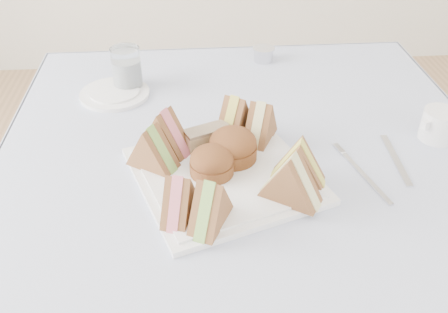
{
  "coord_description": "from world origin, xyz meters",
  "views": [
    {
      "loc": [
        -0.11,
        -0.84,
        1.33
      ],
      "look_at": [
        -0.05,
        -0.1,
        0.8
      ],
      "focal_mm": 40.0,
      "sensor_mm": 36.0,
      "label": 1
    }
  ],
  "objects": [
    {
      "name": "sandwich_br_b",
      "position": [
        -0.02,
        0.03,
        0.8
      ],
      "size": [
        0.09,
        0.11,
        0.09
      ],
      "primitive_type": null,
      "rotation": [
        0.0,
        0.0,
        -2.14
      ],
      "color": "brown",
      "rests_on": "serving_plate"
    },
    {
      "name": "table",
      "position": [
        0.0,
        0.0,
        0.37
      ],
      "size": [
        0.9,
        0.9,
        0.74
      ],
      "primitive_type": "cube",
      "color": "brown",
      "rests_on": "floor"
    },
    {
      "name": "side_plate",
      "position": [
        -0.29,
        0.24,
        0.75
      ],
      "size": [
        0.19,
        0.19,
        0.01
      ],
      "primitive_type": "cylinder",
      "rotation": [
        0.0,
        0.0,
        -0.15
      ],
      "color": "white",
      "rests_on": "tablecloth"
    },
    {
      "name": "scone_left",
      "position": [
        -0.08,
        -0.1,
        0.79
      ],
      "size": [
        0.11,
        0.11,
        0.06
      ],
      "primitive_type": "cylinder",
      "rotation": [
        0.0,
        0.0,
        0.33
      ],
      "color": "brown",
      "rests_on": "serving_plate"
    },
    {
      "name": "sandwich_fl_b",
      "position": [
        -0.09,
        -0.23,
        0.8
      ],
      "size": [
        0.08,
        0.11,
        0.09
      ],
      "primitive_type": null,
      "rotation": [
        0.0,
        0.0,
        1.11
      ],
      "color": "brown",
      "rests_on": "serving_plate"
    },
    {
      "name": "sandwich_fl_a",
      "position": [
        -0.14,
        -0.21,
        0.8
      ],
      "size": [
        0.07,
        0.1,
        0.08
      ],
      "primitive_type": null,
      "rotation": [
        0.0,
        0.0,
        1.25
      ],
      "color": "brown",
      "rests_on": "serving_plate"
    },
    {
      "name": "knife",
      "position": [
        0.29,
        -0.07,
        0.75
      ],
      "size": [
        0.02,
        0.17,
        0.0
      ],
      "primitive_type": "cube",
      "rotation": [
        0.0,
        0.0,
        -0.05
      ],
      "color": "silver",
      "rests_on": "tablecloth"
    },
    {
      "name": "pastry_slice",
      "position": [
        -0.08,
        -0.01,
        0.78
      ],
      "size": [
        0.1,
        0.07,
        0.04
      ],
      "primitive_type": "cube",
      "rotation": [
        0.0,
        0.0,
        0.4
      ],
      "color": "tan",
      "rests_on": "serving_plate"
    },
    {
      "name": "sandwich_bl_b",
      "position": [
        -0.16,
        -0.02,
        0.81
      ],
      "size": [
        0.12,
        0.1,
        0.09
      ],
      "primitive_type": null,
      "rotation": [
        0.0,
        0.0,
        2.54
      ],
      "color": "brown",
      "rests_on": "serving_plate"
    },
    {
      "name": "sandwich_fr_b",
      "position": [
        0.05,
        -0.18,
        0.81
      ],
      "size": [
        0.12,
        0.1,
        0.1
      ],
      "primitive_type": null,
      "rotation": [
        0.0,
        0.0,
        -0.58
      ],
      "color": "brown",
      "rests_on": "serving_plate"
    },
    {
      "name": "sandwich_br_a",
      "position": [
        0.03,
        0.01,
        0.8
      ],
      "size": [
        0.09,
        0.11,
        0.09
      ],
      "primitive_type": null,
      "rotation": [
        0.0,
        0.0,
        -2.03
      ],
      "color": "brown",
      "rests_on": "serving_plate"
    },
    {
      "name": "water_glass",
      "position": [
        -0.26,
        0.28,
        0.8
      ],
      "size": [
        0.08,
        0.08,
        0.1
      ],
      "primitive_type": "cylinder",
      "rotation": [
        0.0,
        0.0,
        0.13
      ],
      "color": "white",
      "rests_on": "tablecloth"
    },
    {
      "name": "creamer_jug",
      "position": [
        0.4,
        0.0,
        0.78
      ],
      "size": [
        0.1,
        0.1,
        0.07
      ],
      "primitive_type": "cylinder",
      "rotation": [
        0.0,
        0.0,
        0.42
      ],
      "color": "white",
      "rests_on": "tablecloth"
    },
    {
      "name": "serving_plate",
      "position": [
        -0.05,
        -0.1,
        0.75
      ],
      "size": [
        0.4,
        0.4,
        0.01
      ],
      "primitive_type": "cube",
      "rotation": [
        0.0,
        0.0,
        0.34
      ],
      "color": "white",
      "rests_on": "tablecloth"
    },
    {
      "name": "sandwich_bl_a",
      "position": [
        -0.19,
        -0.07,
        0.8
      ],
      "size": [
        0.11,
        0.1,
        0.09
      ],
      "primitive_type": null,
      "rotation": [
        0.0,
        0.0,
        2.54
      ],
      "color": "brown",
      "rests_on": "serving_plate"
    },
    {
      "name": "sandwich_fr_a",
      "position": [
        0.08,
        -0.13,
        0.8
      ],
      "size": [
        0.11,
        0.08,
        0.09
      ],
      "primitive_type": null,
      "rotation": [
        0.0,
        0.0,
        -0.34
      ],
      "color": "brown",
      "rests_on": "serving_plate"
    },
    {
      "name": "tea_strainer",
      "position": [
        0.09,
        0.41,
        0.76
      ],
      "size": [
        0.08,
        0.08,
        0.03
      ],
      "primitive_type": "cylinder",
      "rotation": [
        0.0,
        0.0,
        0.36
      ],
      "color": "silver",
      "rests_on": "tablecloth"
    },
    {
      "name": "tablecloth",
      "position": [
        0.0,
        0.0,
        0.74
      ],
      "size": [
        1.02,
        1.02,
        0.01
      ],
      "primitive_type": "cube",
      "color": "silver",
      "rests_on": "table"
    },
    {
      "name": "fork",
      "position": [
        0.21,
        -0.12,
        0.75
      ],
      "size": [
        0.05,
        0.17,
        0.0
      ],
      "primitive_type": "cube",
      "rotation": [
        0.0,
        0.0,
        0.26
      ],
      "color": "silver",
      "rests_on": "tablecloth"
    },
    {
      "name": "scone_right",
      "position": [
        -0.03,
        -0.06,
        0.79
      ],
      "size": [
        0.13,
        0.13,
        0.06
      ],
      "primitive_type": "cylinder",
      "rotation": [
        0.0,
        0.0,
        0.82
      ],
      "color": "brown",
      "rests_on": "serving_plate"
    }
  ]
}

